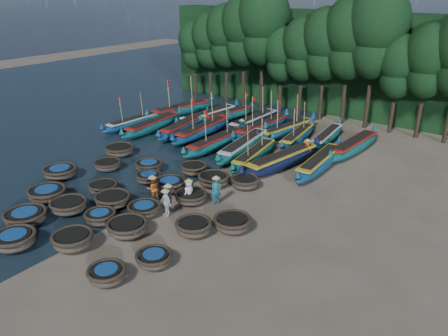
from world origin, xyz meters
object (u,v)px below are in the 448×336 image
Objects in this scene: long_boat_13 at (262,128)px; long_boat_15 at (298,136)px; coracle_17 at (170,184)px; coracle_18 at (191,197)px; coracle_1 at (26,217)px; coracle_20 at (119,150)px; long_boat_4 at (217,142)px; long_boat_9 at (182,109)px; coracle_8 at (127,227)px; long_boat_17 at (354,145)px; long_boat_12 at (254,121)px; long_boat_11 at (228,115)px; coracle_11 at (103,187)px; fisherman_0 at (189,191)px; coracle_2 at (15,239)px; fisherman_4 at (166,202)px; coracle_22 at (194,168)px; fisherman_3 at (168,197)px; coracle_7 at (100,217)px; coracle_15 at (108,165)px; fisherman_1 at (216,189)px; coracle_9 at (154,258)px; long_boat_6 at (254,155)px; long_boat_2 at (185,126)px; fisherman_6 at (307,149)px; long_boat_0 at (133,122)px; fisherman_5 at (242,128)px; coracle_19 at (232,223)px; long_boat_7 at (282,160)px; long_boat_8 at (320,162)px; coracle_10 at (60,172)px; coracle_5 at (47,193)px; coracle_24 at (245,182)px; coracle_4 at (107,274)px; coracle_14 at (194,227)px; coracle_6 at (69,205)px; coracle_16 at (149,177)px; long_boat_5 at (244,146)px; coracle_21 at (149,165)px; long_boat_10 at (209,116)px; coracle_3 at (73,240)px.

long_boat_13 is 3.62m from long_boat_15.
coracle_17 is 2.20m from coracle_18.
coracle_1 is 11.06m from coracle_20.
long_boat_9 is (-8.84, 5.50, 0.04)m from long_boat_4.
long_boat_17 is (4.93, 19.26, 0.13)m from coracle_8.
long_boat_11 is at bearing 174.63° from long_boat_12.
long_boat_11 reaches higher than coracle_20.
fisherman_0 reaches higher than coracle_11.
coracle_2 is at bearing -112.98° from coracle_18.
long_boat_9 reaches higher than long_boat_13.
fisherman_4 is at bearing -42.49° from long_boat_9.
coracle_17 is 2.99m from coracle_22.
long_boat_9 is 20.36m from fisherman_3.
coracle_15 is at bearing 138.01° from coracle_7.
coracle_9 is at bearing -141.85° from fisherman_1.
long_boat_6 is 10.09m from fisherman_4.
coracle_2 is at bearing -108.00° from long_boat_15.
long_boat_6 reaches higher than long_boat_2.
long_boat_0 is at bearing 1.27° from fisherman_6.
coracle_1 is 8.68m from coracle_9.
coracle_22 is 1.26× the size of fisherman_5.
long_boat_7 reaches higher than coracle_19.
fisherman_0 is (-4.04, -9.68, 0.28)m from long_boat_8.
coracle_2 is at bearing -48.46° from coracle_10.
coracle_5 is 5.48m from coracle_15.
coracle_8 reaches higher than coracle_24.
coracle_1 is 22.70m from long_boat_12.
coracle_4 reaches higher than coracle_11.
coracle_14 is 0.23× the size of long_boat_2.
coracle_19 reaches higher than coracle_6.
coracle_2 reaches higher than coracle_16.
long_boat_15 reaches higher than coracle_5.
coracle_6 is 5.81m from coracle_16.
long_boat_5 reaches higher than coracle_24.
long_boat_17 reaches higher than coracle_5.
long_boat_0 is at bearing 178.73° from fisherman_3.
coracle_6 is 2.57m from coracle_7.
coracle_22 reaches higher than coracle_21.
long_boat_13 is at bearing -38.17° from long_boat_12.
long_boat_5 is (3.15, 11.37, 0.22)m from coracle_11.
coracle_11 is (-7.50, 5.78, -0.03)m from coracle_4.
coracle_21 is 1.12× the size of fisherman_4.
long_boat_10 is 9.73m from long_boat_15.
coracle_19 is at bearing 28.34° from fisherman_4.
fisherman_5 is (-7.19, 14.78, 0.37)m from coracle_14.
coracle_3 reaches higher than coracle_10.
long_boat_5 is 5.02m from long_boat_13.
coracle_24 reaches higher than coracle_16.
coracle_2 is 18.25m from long_boat_5.
coracle_7 is 20.28m from long_boat_10.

